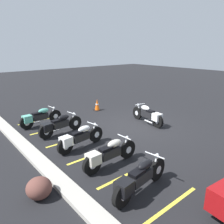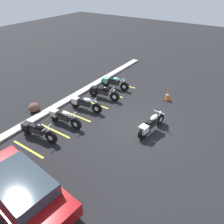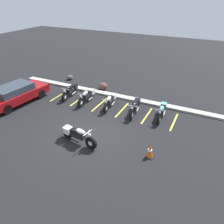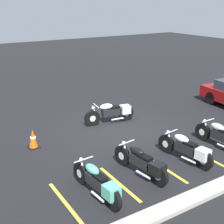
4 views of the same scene
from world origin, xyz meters
name	(u,v)px [view 1 (image 1 of 4)]	position (x,y,z in m)	size (l,w,h in m)	color
ground	(136,126)	(0.00, 0.00, 0.00)	(60.00, 60.00, 0.00)	black
motorcycle_white_featured	(149,115)	(-0.17, -0.72, 0.47)	(2.24, 0.72, 0.88)	black
parked_bike_0	(139,178)	(-3.72, 3.72, 0.47)	(0.69, 2.22, 0.88)	black
parked_bike_1	(108,154)	(-2.14, 3.48, 0.46)	(0.62, 2.20, 0.87)	black
parked_bike_2	(79,138)	(-0.39, 3.50, 0.45)	(0.67, 2.16, 0.85)	black
parked_bike_3	(59,125)	(1.39, 3.44, 0.46)	(0.68, 2.20, 0.87)	black
parked_bike_4	(39,117)	(3.03, 3.67, 0.45)	(0.61, 2.17, 0.85)	black
concrete_curb	(34,156)	(0.00, 5.11, 0.06)	(18.00, 0.50, 0.12)	#A8A399
landscape_rock_0	(39,188)	(-2.18, 5.81, 0.28)	(0.66, 0.68, 0.55)	brown
traffic_cone	(97,105)	(3.49, -0.17, 0.33)	(0.40, 0.40, 0.69)	black
stall_line_0	(171,205)	(-4.56, 3.43, 0.00)	(0.10, 2.10, 0.00)	gold
stall_line_1	(125,176)	(-2.87, 3.43, 0.00)	(0.10, 2.10, 0.00)	gold
stall_line_2	(93,155)	(-1.18, 3.43, 0.00)	(0.10, 2.10, 0.00)	gold
stall_line_3	(70,141)	(0.51, 3.43, 0.00)	(0.10, 2.10, 0.00)	gold
stall_line_4	(52,129)	(2.19, 3.43, 0.00)	(0.10, 2.10, 0.00)	gold
stall_line_5	(38,121)	(3.88, 3.43, 0.00)	(0.10, 2.10, 0.00)	gold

